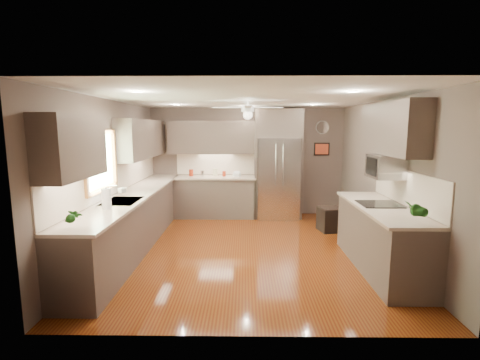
{
  "coord_description": "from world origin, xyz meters",
  "views": [
    {
      "loc": [
        -0.05,
        -5.67,
        2.05
      ],
      "look_at": [
        -0.14,
        0.6,
        1.1
      ],
      "focal_mm": 26.0,
      "sensor_mm": 36.0,
      "label": 1
    }
  ],
  "objects_px": {
    "soap_bottle": "(122,190)",
    "bowl": "(237,175)",
    "refrigerator": "(278,166)",
    "stool": "(330,219)",
    "canister_d": "(224,174)",
    "canister_c": "(215,172)",
    "potted_plant_left": "(71,217)",
    "potted_plant_right": "(415,209)",
    "microwave": "(385,166)",
    "canister_a": "(191,173)",
    "paper_towel": "(107,199)",
    "canister_b": "(202,173)"
  },
  "relations": [
    {
      "from": "soap_bottle",
      "to": "bowl",
      "type": "bearing_deg",
      "value": 50.97
    },
    {
      "from": "soap_bottle",
      "to": "paper_towel",
      "type": "relative_size",
      "value": 0.57
    },
    {
      "from": "paper_towel",
      "to": "canister_b",
      "type": "bearing_deg",
      "value": 74.06
    },
    {
      "from": "microwave",
      "to": "stool",
      "type": "relative_size",
      "value": 1.1
    },
    {
      "from": "refrigerator",
      "to": "stool",
      "type": "xyz_separation_m",
      "value": [
        0.96,
        -1.07,
        -0.95
      ]
    },
    {
      "from": "refrigerator",
      "to": "canister_d",
      "type": "bearing_deg",
      "value": 177.66
    },
    {
      "from": "soap_bottle",
      "to": "refrigerator",
      "type": "xyz_separation_m",
      "value": [
        2.76,
        2.23,
        0.16
      ]
    },
    {
      "from": "canister_a",
      "to": "potted_plant_right",
      "type": "xyz_separation_m",
      "value": [
        3.21,
        -3.94,
        0.09
      ]
    },
    {
      "from": "canister_b",
      "to": "microwave",
      "type": "height_order",
      "value": "microwave"
    },
    {
      "from": "canister_d",
      "to": "microwave",
      "type": "distance_m",
      "value": 3.78
    },
    {
      "from": "refrigerator",
      "to": "stool",
      "type": "relative_size",
      "value": 4.91
    },
    {
      "from": "canister_c",
      "to": "paper_towel",
      "type": "relative_size",
      "value": 0.58
    },
    {
      "from": "canister_d",
      "to": "soap_bottle",
      "type": "bearing_deg",
      "value": -124.0
    },
    {
      "from": "potted_plant_left",
      "to": "canister_d",
      "type": "bearing_deg",
      "value": 71.61
    },
    {
      "from": "stool",
      "to": "potted_plant_right",
      "type": "bearing_deg",
      "value": -84.56
    },
    {
      "from": "stool",
      "to": "bowl",
      "type": "bearing_deg",
      "value": 149.76
    },
    {
      "from": "microwave",
      "to": "stool",
      "type": "bearing_deg",
      "value": 102.57
    },
    {
      "from": "canister_d",
      "to": "soap_bottle",
      "type": "xyz_separation_m",
      "value": [
        -1.54,
        -2.28,
        0.03
      ]
    },
    {
      "from": "potted_plant_right",
      "to": "canister_d",
      "type": "bearing_deg",
      "value": 122.03
    },
    {
      "from": "paper_towel",
      "to": "canister_d",
      "type": "bearing_deg",
      "value": 66.47
    },
    {
      "from": "potted_plant_left",
      "to": "microwave",
      "type": "bearing_deg",
      "value": 20.64
    },
    {
      "from": "canister_d",
      "to": "refrigerator",
      "type": "height_order",
      "value": "refrigerator"
    },
    {
      "from": "canister_c",
      "to": "canister_d",
      "type": "distance_m",
      "value": 0.21
    },
    {
      "from": "microwave",
      "to": "paper_towel",
      "type": "distance_m",
      "value": 4.02
    },
    {
      "from": "canister_d",
      "to": "canister_c",
      "type": "bearing_deg",
      "value": 169.68
    },
    {
      "from": "canister_c",
      "to": "stool",
      "type": "bearing_deg",
      "value": -25.96
    },
    {
      "from": "soap_bottle",
      "to": "canister_a",
      "type": "bearing_deg",
      "value": 71.39
    },
    {
      "from": "canister_c",
      "to": "potted_plant_right",
      "type": "relative_size",
      "value": 0.55
    },
    {
      "from": "soap_bottle",
      "to": "paper_towel",
      "type": "xyz_separation_m",
      "value": [
        0.12,
        -0.97,
        0.05
      ]
    },
    {
      "from": "paper_towel",
      "to": "potted_plant_right",
      "type": "bearing_deg",
      "value": -9.67
    },
    {
      "from": "canister_a",
      "to": "bowl",
      "type": "relative_size",
      "value": 0.78
    },
    {
      "from": "canister_b",
      "to": "potted_plant_right",
      "type": "distance_m",
      "value": 4.88
    },
    {
      "from": "canister_d",
      "to": "potted_plant_left",
      "type": "relative_size",
      "value": 0.39
    },
    {
      "from": "potted_plant_left",
      "to": "bowl",
      "type": "relative_size",
      "value": 1.57
    },
    {
      "from": "bowl",
      "to": "canister_a",
      "type": "bearing_deg",
      "value": 177.2
    },
    {
      "from": "potted_plant_right",
      "to": "stool",
      "type": "relative_size",
      "value": 0.67
    },
    {
      "from": "soap_bottle",
      "to": "refrigerator",
      "type": "height_order",
      "value": "refrigerator"
    },
    {
      "from": "canister_b",
      "to": "stool",
      "type": "bearing_deg",
      "value": -22.37
    },
    {
      "from": "potted_plant_left",
      "to": "microwave",
      "type": "xyz_separation_m",
      "value": [
        3.96,
        1.49,
        0.39
      ]
    },
    {
      "from": "canister_c",
      "to": "microwave",
      "type": "xyz_separation_m",
      "value": [
        2.75,
        -2.79,
        0.45
      ]
    },
    {
      "from": "canister_b",
      "to": "microwave",
      "type": "distance_m",
      "value": 4.12
    },
    {
      "from": "potted_plant_right",
      "to": "soap_bottle",
      "type": "bearing_deg",
      "value": 157.77
    },
    {
      "from": "canister_a",
      "to": "canister_c",
      "type": "bearing_deg",
      "value": 0.75
    },
    {
      "from": "canister_a",
      "to": "paper_towel",
      "type": "xyz_separation_m",
      "value": [
        -0.66,
        -3.29,
        0.06
      ]
    },
    {
      "from": "canister_b",
      "to": "refrigerator",
      "type": "bearing_deg",
      "value": -0.92
    },
    {
      "from": "potted_plant_right",
      "to": "bowl",
      "type": "distance_m",
      "value": 4.45
    },
    {
      "from": "canister_b",
      "to": "soap_bottle",
      "type": "relative_size",
      "value": 0.75
    },
    {
      "from": "canister_a",
      "to": "paper_towel",
      "type": "height_order",
      "value": "paper_towel"
    },
    {
      "from": "potted_plant_left",
      "to": "canister_c",
      "type": "bearing_deg",
      "value": 74.23
    },
    {
      "from": "canister_b",
      "to": "paper_towel",
      "type": "height_order",
      "value": "paper_towel"
    }
  ]
}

